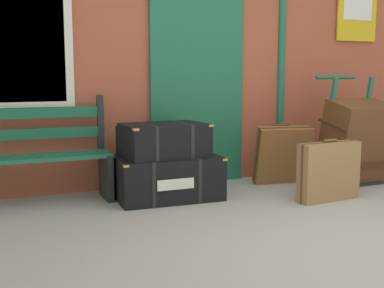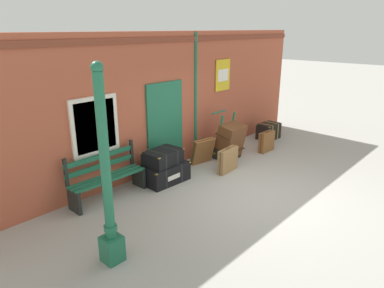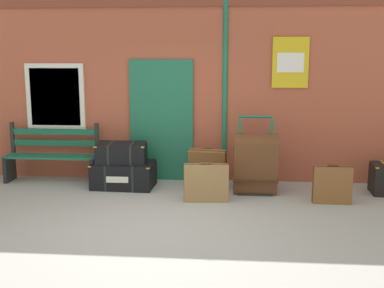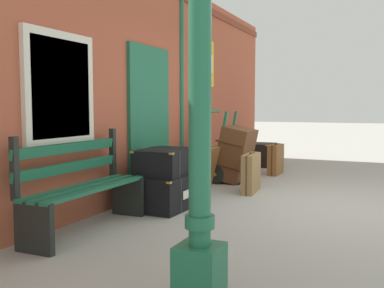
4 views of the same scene
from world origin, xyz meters
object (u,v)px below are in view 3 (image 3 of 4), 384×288
Objects in this scene: steamer_trunk_middle at (122,153)px; porters_trolley at (255,174)px; large_brown_trunk at (255,164)px; suitcase_cream at (208,168)px; suitcase_beige at (206,183)px; suitcase_brown at (332,185)px; platform_bench at (52,156)px; steamer_trunk_base at (124,175)px.

porters_trolley is at bearing -0.79° from steamer_trunk_middle.
suitcase_cream is (-0.77, 0.28, -0.15)m from large_brown_trunk.
porters_trolley is at bearing 41.59° from suitcase_beige.
suitcase_cream is (-0.77, 0.11, 0.06)m from porters_trolley.
suitcase_beige is (-0.75, -0.67, 0.01)m from porters_trolley.
suitcase_brown is 2.01m from suitcase_cream.
suitcase_cream is at bearing 91.09° from suitcase_beige.
suitcase_brown is (3.31, -0.62, -0.30)m from steamer_trunk_middle.
platform_bench is 1.68× the size of large_brown_trunk.
steamer_trunk_middle is 0.70× the size of porters_trolley.
steamer_trunk_middle is at bearing 179.21° from porters_trolley.
large_brown_trunk is at bearing -5.30° from steamer_trunk_middle.
steamer_trunk_base is 1.54× the size of suitcase_cream.
suitcase_brown is 0.88× the size of suitcase_beige.
steamer_trunk_middle is 1.45m from suitcase_cream.
suitcase_beige is 1.00× the size of suitcase_cream.
steamer_trunk_middle is 2.21m from porters_trolley.
platform_bench is 1.89× the size of steamer_trunk_middle.
large_brown_trunk is 0.92m from suitcase_beige.
suitcase_brown is 0.88× the size of suitcase_cream.
steamer_trunk_base is at bearing -12.19° from platform_bench.
large_brown_trunk is 1.41× the size of suitcase_cream.
steamer_trunk_base is 1.41m from suitcase_cream.
suitcase_brown reaches higher than steamer_trunk_base.
suitcase_beige is 0.78m from suitcase_cream.
porters_trolley is at bearing -4.97° from platform_bench.
suitcase_cream is at bearing -4.08° from platform_bench.
platform_bench reaches higher than large_brown_trunk.
platform_bench is 2.90m from suitcase_beige.
steamer_trunk_middle is at bearing 154.19° from suitcase_beige.
steamer_trunk_middle is 3.38m from suitcase_brown.
suitcase_cream is at bearing 159.77° from large_brown_trunk.
porters_trolley is (2.19, -0.03, -0.31)m from steamer_trunk_middle.
suitcase_beige is at bearing -138.41° from porters_trolley.
suitcase_cream is (2.72, -0.19, -0.12)m from platform_bench.
suitcase_cream is at bearing 3.73° from steamer_trunk_base.
large_brown_trunk is at bearing 33.30° from suitcase_beige.
suitcase_brown is (1.12, -0.42, -0.20)m from large_brown_trunk.
platform_bench is 1.33× the size of porters_trolley.
suitcase_beige reaches higher than steamer_trunk_base.
suitcase_beige is at bearing -25.86° from steamer_trunk_base.
platform_bench reaches higher than suitcase_beige.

